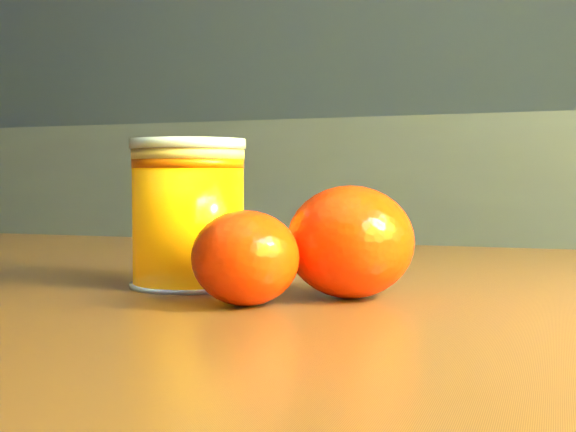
% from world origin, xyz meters
% --- Properties ---
extents(kitchen_counter, '(3.15, 0.60, 0.90)m').
position_xyz_m(kitchen_counter, '(0.00, 1.45, 0.45)').
color(kitchen_counter, '#4C4D51').
rests_on(kitchen_counter, ground).
extents(juice_glass, '(0.07, 0.07, 0.09)m').
position_xyz_m(juice_glass, '(0.75, 0.30, 0.78)').
color(juice_glass, orange).
rests_on(juice_glass, table).
extents(orange_front, '(0.10, 0.10, 0.07)m').
position_xyz_m(orange_front, '(0.86, 0.30, 0.76)').
color(orange_front, '#FF2F05').
rests_on(orange_front, table).
extents(orange_back, '(0.07, 0.07, 0.05)m').
position_xyz_m(orange_back, '(0.82, 0.25, 0.76)').
color(orange_back, '#FF2F05').
rests_on(orange_back, table).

